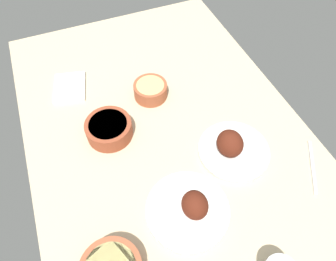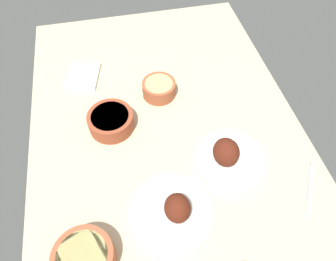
# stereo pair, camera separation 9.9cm
# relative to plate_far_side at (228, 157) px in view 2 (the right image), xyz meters

# --- Properties ---
(dining_table) EXTENTS (1.40, 0.90, 0.04)m
(dining_table) POSITION_rel_plate_far_side_xyz_m (0.14, 0.16, -0.05)
(dining_table) COLOR #C6B28E
(dining_table) RESTS_ON ground
(plate_far_side) EXTENTS (0.22, 0.22, 0.10)m
(plate_far_side) POSITION_rel_plate_far_side_xyz_m (0.00, 0.00, 0.00)
(plate_far_side) COLOR silver
(plate_far_side) RESTS_ON dining_table
(plate_center_main) EXTENTS (0.23, 0.23, 0.09)m
(plate_center_main) POSITION_rel_plate_far_side_xyz_m (-0.13, 0.20, -0.01)
(plate_center_main) COLOR silver
(plate_center_main) RESTS_ON dining_table
(bowl_onions) EXTENTS (0.15, 0.15, 0.06)m
(bowl_onions) POSITION_rel_plate_far_side_xyz_m (0.21, 0.34, 0.00)
(bowl_onions) COLOR brown
(bowl_onions) RESTS_ON dining_table
(bowl_pasta) EXTENTS (0.12, 0.12, 0.06)m
(bowl_pasta) POSITION_rel_plate_far_side_xyz_m (0.32, 0.15, 0.00)
(bowl_pasta) COLOR #A35133
(bowl_pasta) RESTS_ON dining_table
(bowl_potatoes) EXTENTS (0.15, 0.15, 0.06)m
(bowl_potatoes) POSITION_rel_plate_far_side_xyz_m (-0.21, 0.44, 0.01)
(bowl_potatoes) COLOR #A35133
(bowl_potatoes) RESTS_ON dining_table
(folded_napkin) EXTENTS (0.17, 0.14, 0.01)m
(folded_napkin) POSITION_rel_plate_far_side_xyz_m (0.47, 0.42, -0.02)
(folded_napkin) COLOR white
(folded_napkin) RESTS_ON dining_table
(spoon_loose) EXTENTS (0.16, 0.11, 0.01)m
(spoon_loose) POSITION_rel_plate_far_side_xyz_m (-0.14, -0.21, -0.02)
(spoon_loose) COLOR silver
(spoon_loose) RESTS_ON dining_table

